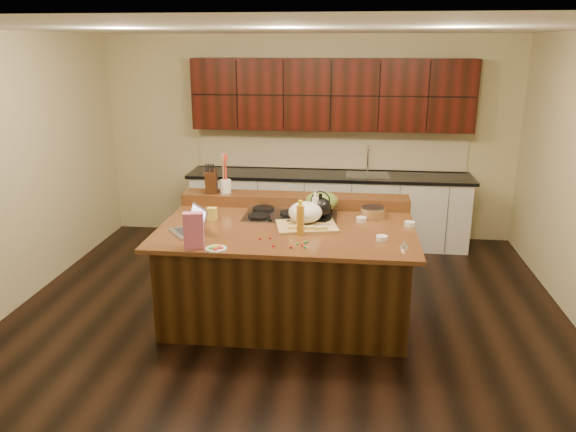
# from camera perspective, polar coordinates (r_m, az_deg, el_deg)

# --- Properties ---
(room) EXTENTS (5.52, 5.02, 2.72)m
(room) POSITION_cam_1_polar(r_m,az_deg,el_deg) (5.21, -0.06, 3.52)
(room) COLOR black
(room) RESTS_ON ground
(island) EXTENTS (2.40, 1.60, 0.92)m
(island) POSITION_cam_1_polar(r_m,az_deg,el_deg) (5.48, -0.06, -5.52)
(island) COLOR black
(island) RESTS_ON ground
(back_ledge) EXTENTS (2.40, 0.30, 0.12)m
(back_ledge) POSITION_cam_1_polar(r_m,az_deg,el_deg) (5.97, 0.71, 1.63)
(back_ledge) COLOR black
(back_ledge) RESTS_ON island
(cooktop) EXTENTS (0.92, 0.52, 0.05)m
(cooktop) POSITION_cam_1_polar(r_m,az_deg,el_deg) (5.60, 0.29, 0.12)
(cooktop) COLOR gray
(cooktop) RESTS_ON island
(back_counter) EXTENTS (3.70, 0.66, 2.40)m
(back_counter) POSITION_cam_1_polar(r_m,az_deg,el_deg) (7.43, 4.23, 4.69)
(back_counter) COLOR silver
(back_counter) RESTS_ON ground
(kettle) EXTENTS (0.24, 0.24, 0.19)m
(kettle) POSITION_cam_1_polar(r_m,az_deg,el_deg) (5.42, 3.30, 0.89)
(kettle) COLOR black
(kettle) RESTS_ON cooktop
(green_bowl) EXTENTS (0.38, 0.38, 0.18)m
(green_bowl) POSITION_cam_1_polar(r_m,az_deg,el_deg) (5.67, 3.45, 1.55)
(green_bowl) COLOR #57712D
(green_bowl) RESTS_ON cooktop
(laptop) EXTENTS (0.42, 0.43, 0.24)m
(laptop) POSITION_cam_1_polar(r_m,az_deg,el_deg) (5.19, -9.76, -0.98)
(laptop) COLOR #B7B7BC
(laptop) RESTS_ON island
(oil_bottle) EXTENTS (0.09, 0.09, 0.27)m
(oil_bottle) POSITION_cam_1_polar(r_m,az_deg,el_deg) (5.04, 1.26, -0.43)
(oil_bottle) COLOR #C58822
(oil_bottle) RESTS_ON island
(vinegar_bottle) EXTENTS (0.08, 0.08, 0.25)m
(vinegar_bottle) POSITION_cam_1_polar(r_m,az_deg,el_deg) (5.37, 2.76, 0.56)
(vinegar_bottle) COLOR silver
(vinegar_bottle) RESTS_ON island
(wooden_tray) EXTENTS (0.63, 0.51, 0.22)m
(wooden_tray) POSITION_cam_1_polar(r_m,az_deg,el_deg) (5.30, 1.80, 0.06)
(wooden_tray) COLOR tan
(wooden_tray) RESTS_ON island
(ramekin_a) EXTENTS (0.12, 0.12, 0.04)m
(ramekin_a) POSITION_cam_1_polar(r_m,az_deg,el_deg) (4.98, 9.51, -2.24)
(ramekin_a) COLOR white
(ramekin_a) RESTS_ON island
(ramekin_b) EXTENTS (0.12, 0.12, 0.04)m
(ramekin_b) POSITION_cam_1_polar(r_m,az_deg,el_deg) (5.48, 7.46, -0.34)
(ramekin_b) COLOR white
(ramekin_b) RESTS_ON island
(ramekin_c) EXTENTS (0.12, 0.12, 0.04)m
(ramekin_c) POSITION_cam_1_polar(r_m,az_deg,el_deg) (5.42, 12.24, -0.79)
(ramekin_c) COLOR white
(ramekin_c) RESTS_ON island
(strainer_bowl) EXTENTS (0.26, 0.26, 0.09)m
(strainer_bowl) POSITION_cam_1_polar(r_m,az_deg,el_deg) (5.62, 8.62, 0.28)
(strainer_bowl) COLOR #996B3F
(strainer_bowl) RESTS_ON island
(kitchen_timer) EXTENTS (0.09, 0.09, 0.07)m
(kitchen_timer) POSITION_cam_1_polar(r_m,az_deg,el_deg) (4.84, 11.75, -2.78)
(kitchen_timer) COLOR silver
(kitchen_timer) RESTS_ON island
(pink_bag) EXTENTS (0.18, 0.12, 0.31)m
(pink_bag) POSITION_cam_1_polar(r_m,az_deg,el_deg) (4.76, -9.56, -1.46)
(pink_bag) COLOR #CD6089
(pink_bag) RESTS_ON island
(candy_plate) EXTENTS (0.24, 0.24, 0.01)m
(candy_plate) POSITION_cam_1_polar(r_m,az_deg,el_deg) (4.75, -7.32, -3.31)
(candy_plate) COLOR white
(candy_plate) RESTS_ON island
(package_box) EXTENTS (0.09, 0.07, 0.12)m
(package_box) POSITION_cam_1_polar(r_m,az_deg,el_deg) (5.53, -7.74, 0.22)
(package_box) COLOR #ECD953
(package_box) RESTS_ON island
(utensil_crock) EXTENTS (0.16, 0.16, 0.14)m
(utensil_crock) POSITION_cam_1_polar(r_m,az_deg,el_deg) (6.06, -6.38, 3.02)
(utensil_crock) COLOR white
(utensil_crock) RESTS_ON back_ledge
(knife_block) EXTENTS (0.14, 0.20, 0.23)m
(knife_block) POSITION_cam_1_polar(r_m,az_deg,el_deg) (6.08, -7.79, 3.48)
(knife_block) COLOR black
(knife_block) RESTS_ON back_ledge
(gumdrop_0) EXTENTS (0.02, 0.02, 0.02)m
(gumdrop_0) POSITION_cam_1_polar(r_m,az_deg,el_deg) (4.73, 0.31, -3.20)
(gumdrop_0) COLOR red
(gumdrop_0) RESTS_ON island
(gumdrop_1) EXTENTS (0.02, 0.02, 0.02)m
(gumdrop_1) POSITION_cam_1_polar(r_m,az_deg,el_deg) (4.86, 1.90, -2.64)
(gumdrop_1) COLOR #198C26
(gumdrop_1) RESTS_ON island
(gumdrop_2) EXTENTS (0.02, 0.02, 0.02)m
(gumdrop_2) POSITION_cam_1_polar(r_m,az_deg,el_deg) (4.96, -1.83, -2.24)
(gumdrop_2) COLOR red
(gumdrop_2) RESTS_ON island
(gumdrop_3) EXTENTS (0.02, 0.02, 0.02)m
(gumdrop_3) POSITION_cam_1_polar(r_m,az_deg,el_deg) (4.74, 1.76, -3.19)
(gumdrop_3) COLOR #198C26
(gumdrop_3) RESTS_ON island
(gumdrop_4) EXTENTS (0.02, 0.02, 0.02)m
(gumdrop_4) POSITION_cam_1_polar(r_m,az_deg,el_deg) (4.77, -1.51, -3.05)
(gumdrop_4) COLOR red
(gumdrop_4) RESTS_ON island
(gumdrop_5) EXTENTS (0.02, 0.02, 0.02)m
(gumdrop_5) POSITION_cam_1_polar(r_m,az_deg,el_deg) (4.81, 0.95, -2.87)
(gumdrop_5) COLOR #198C26
(gumdrop_5) RESTS_ON island
(gumdrop_6) EXTENTS (0.02, 0.02, 0.02)m
(gumdrop_6) POSITION_cam_1_polar(r_m,az_deg,el_deg) (4.95, -2.84, -2.30)
(gumdrop_6) COLOR red
(gumdrop_6) RESTS_ON island
(gumdrop_7) EXTENTS (0.02, 0.02, 0.02)m
(gumdrop_7) POSITION_cam_1_polar(r_m,az_deg,el_deg) (4.85, 1.69, -2.70)
(gumdrop_7) COLOR #198C26
(gumdrop_7) RESTS_ON island
(gumdrop_8) EXTENTS (0.02, 0.02, 0.02)m
(gumdrop_8) POSITION_cam_1_polar(r_m,az_deg,el_deg) (4.78, 1.45, -2.99)
(gumdrop_8) COLOR red
(gumdrop_8) RESTS_ON island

